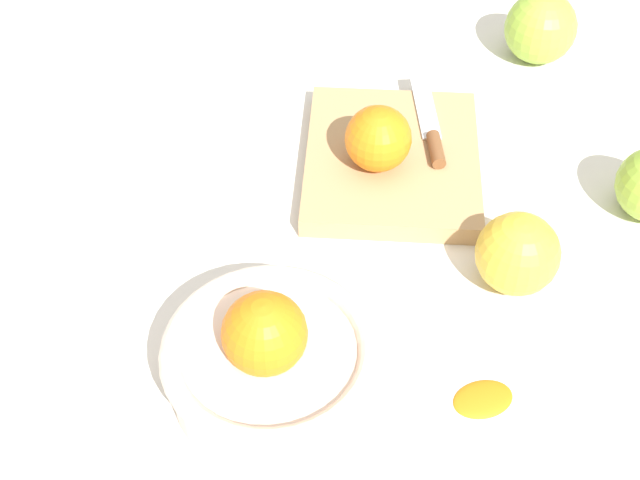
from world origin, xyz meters
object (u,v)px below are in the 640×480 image
apple_front_right (541,28)px  apple_front_left (518,254)px  bowl (270,360)px  cutting_board (392,161)px  orange_on_board (378,139)px  knife (431,130)px

apple_front_right → apple_front_left: size_ratio=1.09×
bowl → apple_front_left: 0.25m
apple_front_right → cutting_board: bearing=132.8°
orange_on_board → knife: (0.04, -0.06, -0.03)m
bowl → apple_front_right: (0.44, -0.33, 0.00)m
orange_on_board → knife: orange_on_board is taller
orange_on_board → apple_front_right: size_ratio=0.80×
cutting_board → orange_on_board: 0.05m
apple_front_left → knife: bearing=14.0°
cutting_board → apple_front_left: apple_front_left is taller
cutting_board → apple_front_right: size_ratio=2.50×
cutting_board → apple_front_left: bearing=-150.6°
orange_on_board → apple_front_right: orange_on_board is taller
apple_front_right → apple_front_left: 0.36m
knife → apple_front_right: apple_front_right is taller
apple_front_right → apple_front_left: apple_front_right is taller
bowl → apple_front_left: size_ratio=2.31×
bowl → orange_on_board: 0.27m
orange_on_board → knife: 0.08m
apple_front_right → bowl: bearing=143.3°
cutting_board → orange_on_board: (-0.02, 0.02, 0.04)m
knife → apple_front_right: 0.22m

